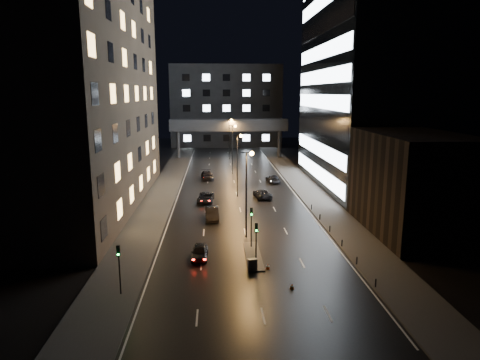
{
  "coord_description": "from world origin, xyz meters",
  "views": [
    {
      "loc": [
        -3.46,
        -39.55,
        16.63
      ],
      "look_at": [
        0.08,
        21.93,
        4.0
      ],
      "focal_mm": 32.0,
      "sensor_mm": 36.0,
      "label": 1
    }
  ],
  "objects_px": {
    "car_away_a": "(200,252)",
    "utility_cabinet": "(252,264)",
    "car_away_d": "(207,175)",
    "car_toward_a": "(262,194)",
    "car_away_b": "(212,214)",
    "car_away_c": "(206,198)",
    "car_toward_b": "(273,179)"
  },
  "relations": [
    {
      "from": "car_away_a",
      "to": "utility_cabinet",
      "type": "distance_m",
      "value": 6.17
    },
    {
      "from": "car_away_d",
      "to": "car_toward_a",
      "type": "distance_m",
      "value": 18.0
    },
    {
      "from": "car_away_d",
      "to": "utility_cabinet",
      "type": "relative_size",
      "value": 4.99
    },
    {
      "from": "car_away_b",
      "to": "car_away_c",
      "type": "relative_size",
      "value": 0.97
    },
    {
      "from": "utility_cabinet",
      "to": "car_away_a",
      "type": "bearing_deg",
      "value": 136.21
    },
    {
      "from": "car_away_d",
      "to": "car_toward_a",
      "type": "relative_size",
      "value": 1.08
    },
    {
      "from": "car_toward_b",
      "to": "utility_cabinet",
      "type": "height_order",
      "value": "car_toward_b"
    },
    {
      "from": "car_away_a",
      "to": "car_toward_b",
      "type": "relative_size",
      "value": 0.82
    },
    {
      "from": "car_away_d",
      "to": "car_toward_b",
      "type": "height_order",
      "value": "car_away_d"
    },
    {
      "from": "car_toward_a",
      "to": "car_toward_b",
      "type": "height_order",
      "value": "car_toward_b"
    },
    {
      "from": "car_away_d",
      "to": "utility_cabinet",
      "type": "distance_m",
      "value": 44.37
    },
    {
      "from": "car_away_b",
      "to": "car_toward_a",
      "type": "distance_m",
      "value": 13.97
    },
    {
      "from": "car_away_b",
      "to": "car_away_c",
      "type": "height_order",
      "value": "car_away_b"
    },
    {
      "from": "car_away_b",
      "to": "car_toward_b",
      "type": "height_order",
      "value": "car_away_b"
    },
    {
      "from": "utility_cabinet",
      "to": "car_away_b",
      "type": "bearing_deg",
      "value": 93.51
    },
    {
      "from": "car_away_b",
      "to": "utility_cabinet",
      "type": "relative_size",
      "value": 4.56
    },
    {
      "from": "car_toward_a",
      "to": "car_away_b",
      "type": "bearing_deg",
      "value": 47.51
    },
    {
      "from": "car_away_c",
      "to": "car_away_d",
      "type": "xyz_separation_m",
      "value": [
        -0.07,
        17.62,
        0.07
      ]
    },
    {
      "from": "car_away_a",
      "to": "car_away_d",
      "type": "xyz_separation_m",
      "value": [
        0.05,
        40.6,
        0.09
      ]
    },
    {
      "from": "car_toward_a",
      "to": "car_away_a",
      "type": "bearing_deg",
      "value": 62.35
    },
    {
      "from": "car_away_a",
      "to": "utility_cabinet",
      "type": "relative_size",
      "value": 3.73
    },
    {
      "from": "car_away_c",
      "to": "car_away_d",
      "type": "bearing_deg",
      "value": 94.52
    },
    {
      "from": "car_away_c",
      "to": "car_toward_a",
      "type": "relative_size",
      "value": 1.02
    },
    {
      "from": "car_away_d",
      "to": "car_toward_b",
      "type": "distance_m",
      "value": 12.92
    },
    {
      "from": "car_away_d",
      "to": "car_toward_b",
      "type": "xyz_separation_m",
      "value": [
        12.39,
        -3.68,
        -0.07
      ]
    },
    {
      "from": "car_away_c",
      "to": "utility_cabinet",
      "type": "height_order",
      "value": "car_away_c"
    },
    {
      "from": "car_toward_b",
      "to": "utility_cabinet",
      "type": "distance_m",
      "value": 41.07
    },
    {
      "from": "utility_cabinet",
      "to": "car_away_d",
      "type": "bearing_deg",
      "value": 87.06
    },
    {
      "from": "car_away_d",
      "to": "car_toward_a",
      "type": "xyz_separation_m",
      "value": [
        9.09,
        -15.53,
        -0.09
      ]
    },
    {
      "from": "utility_cabinet",
      "to": "car_away_c",
      "type": "bearing_deg",
      "value": 91.18
    },
    {
      "from": "car_away_b",
      "to": "utility_cabinet",
      "type": "distance_m",
      "value": 17.54
    },
    {
      "from": "car_away_b",
      "to": "utility_cabinet",
      "type": "xyz_separation_m",
      "value": [
        3.94,
        -17.09,
        -0.12
      ]
    }
  ]
}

